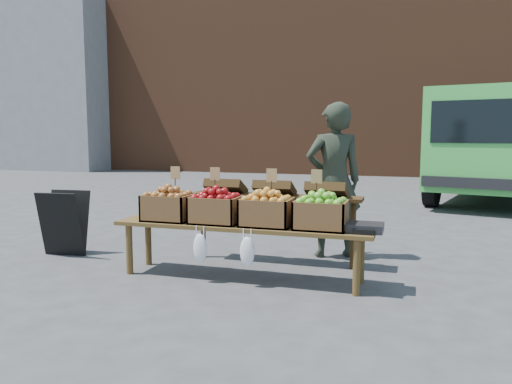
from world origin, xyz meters
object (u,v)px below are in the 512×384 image
(delivery_van, at_px, (499,148))
(crate_red_apples, at_px, (267,212))
(vendor, at_px, (334,181))
(chalkboard_sign, at_px, (64,223))
(crate_green_apples, at_px, (321,215))
(crate_golden_apples, at_px, (169,207))
(weighing_scale, at_px, (365,227))
(back_table, at_px, (275,219))
(display_bench, at_px, (241,252))
(crate_russet_pears, at_px, (216,210))

(delivery_van, relative_size, crate_red_apples, 10.64)
(vendor, relative_size, chalkboard_sign, 2.32)
(vendor, xyz_separation_m, crate_green_apples, (0.07, -1.23, -0.23))
(delivery_van, xyz_separation_m, crate_golden_apples, (-4.28, -7.42, -0.48))
(weighing_scale, bearing_deg, crate_golden_apples, 180.00)
(crate_golden_apples, height_order, weighing_scale, crate_golden_apples)
(delivery_van, xyz_separation_m, back_table, (-3.30, -6.70, -0.67))
(back_table, distance_m, crate_red_apples, 0.75)
(crate_golden_apples, height_order, crate_green_apples, same)
(weighing_scale, bearing_deg, delivery_van, 73.48)
(chalkboard_sign, xyz_separation_m, crate_green_apples, (3.25, -0.29, 0.31))
(chalkboard_sign, bearing_deg, display_bench, -12.64)
(vendor, bearing_deg, delivery_van, -137.05)
(display_bench, bearing_deg, delivery_van, 65.06)
(vendor, relative_size, crate_red_apples, 3.74)
(back_table, relative_size, crate_green_apples, 4.20)
(chalkboard_sign, relative_size, crate_golden_apples, 1.62)
(chalkboard_sign, bearing_deg, weighing_scale, -10.31)
(vendor, height_order, crate_red_apples, vendor)
(display_bench, relative_size, crate_golden_apples, 5.40)
(display_bench, height_order, weighing_scale, weighing_scale)
(vendor, bearing_deg, back_table, 17.27)
(display_bench, xyz_separation_m, crate_golden_apples, (-0.82, 0.00, 0.42))
(crate_russet_pears, height_order, weighing_scale, crate_russet_pears)
(back_table, bearing_deg, crate_red_apples, -80.59)
(vendor, distance_m, chalkboard_sign, 3.35)
(back_table, relative_size, crate_red_apples, 4.20)
(delivery_van, height_order, crate_green_apples, delivery_van)
(chalkboard_sign, height_order, weighing_scale, chalkboard_sign)
(vendor, distance_m, back_table, 0.89)
(vendor, relative_size, crate_green_apples, 3.74)
(crate_russet_pears, xyz_separation_m, crate_red_apples, (0.55, 0.00, 0.00))
(vendor, height_order, weighing_scale, vendor)
(back_table, bearing_deg, display_bench, -102.20)
(vendor, height_order, back_table, vendor)
(display_bench, bearing_deg, crate_golden_apples, 180.00)
(crate_red_apples, bearing_deg, delivery_van, 66.83)
(display_bench, distance_m, crate_russet_pears, 0.51)
(delivery_van, height_order, crate_golden_apples, delivery_van)
(delivery_van, bearing_deg, crate_golden_apples, -106.21)
(display_bench, bearing_deg, vendor, 58.62)
(crate_russet_pears, bearing_deg, crate_green_apples, 0.00)
(crate_golden_apples, bearing_deg, vendor, 38.04)
(crate_green_apples, bearing_deg, back_table, 132.91)
(crate_golden_apples, distance_m, crate_red_apples, 1.10)
(delivery_van, relative_size, chalkboard_sign, 6.58)
(chalkboard_sign, bearing_deg, vendor, 10.78)
(delivery_van, xyz_separation_m, crate_red_apples, (-3.18, -7.42, -0.48))
(display_bench, relative_size, crate_red_apples, 5.40)
(display_bench, bearing_deg, weighing_scale, 0.00)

